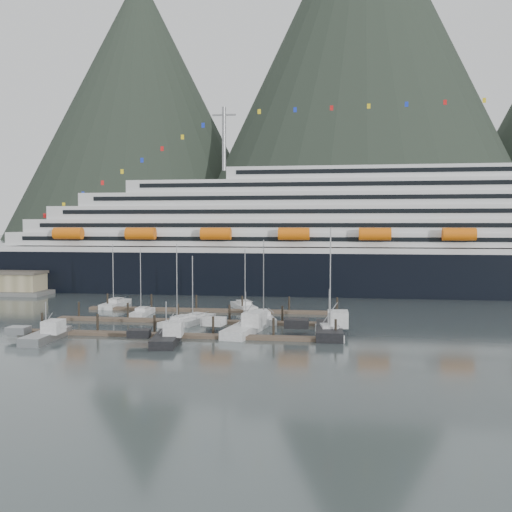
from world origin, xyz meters
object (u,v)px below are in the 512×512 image
Objects in this scene: sailboat_e at (116,305)px; trawler_c at (245,327)px; sailboat_a at (142,313)px; trawler_b at (165,338)px; sailboat_d at (262,318)px; sailboat_c at (196,320)px; trawler_a at (45,334)px; sailboat_f at (244,307)px; sailboat_b at (180,322)px; cruise_ship at (384,243)px; trawler_d at (328,329)px; sailboat_h at (329,333)px.

trawler_c is (30.64, -25.40, 0.47)m from sailboat_e.
sailboat_e reaches higher than sailboat_a.
sailboat_d is at bearing -34.08° from trawler_b.
sailboat_c is 25.16m from trawler_a.
sailboat_f reaches higher than trawler_c.
sailboat_b reaches higher than sailboat_a.
cruise_ship reaches higher than sailboat_c.
sailboat_c is (11.68, -6.76, -0.00)m from sailboat_a.
sailboat_a reaches higher than trawler_d.
trawler_d is (-0.15, 1.11, 0.49)m from sailboat_h.
sailboat_d is at bearing 31.59° from sailboat_h.
sailboat_c is at bearing -46.76° from trawler_a.
trawler_c reaches higher than trawler_a.
sailboat_a is 0.96× the size of sailboat_e.
trawler_d is (43.35, -25.33, 0.53)m from sailboat_e.
trawler_a is (-6.01, -24.64, 0.40)m from sailboat_a.
sailboat_a is at bearing 64.38° from trawler_d.
sailboat_a is at bearing -135.64° from cruise_ship.
sailboat_e is at bearing 59.48° from trawler_c.
sailboat_e reaches higher than sailboat_c.
trawler_d is at bearing -80.53° from trawler_c.
trawler_c is (-24.88, -60.35, -11.14)m from cruise_ship.
sailboat_a is at bearing 75.17° from sailboat_c.
trawler_b is at bearing 144.15° from trawler_c.
cruise_ship reaches higher than sailboat_h.
sailboat_h is at bearing -80.08° from trawler_a.
sailboat_a is 13.85m from sailboat_e.
cruise_ship is 62.48m from trawler_d.
sailboat_e is 26.30m from sailboat_f.
cruise_ship is 88.08m from trawler_a.
trawler_b is (0.15, -17.90, 0.44)m from sailboat_c.
sailboat_f is 0.95× the size of trawler_d.
sailboat_e is at bearing 49.40° from sailboat_h.
sailboat_d is at bearing -54.25° from trawler_a.
sailboat_c reaches higher than trawler_c.
sailboat_c is at bearing 137.03° from sailboat_f.
sailboat_f is (-5.43, 12.85, -0.01)m from sailboat_d.
trawler_c is (-12.86, 1.04, 0.43)m from sailboat_h.
sailboat_h reaches higher than trawler_b.
sailboat_f reaches higher than trawler_b.
sailboat_a is at bearing -138.08° from sailboat_e.
sailboat_f is at bearing -0.70° from sailboat_b.
sailboat_b is 1.17× the size of sailboat_c.
trawler_c is (9.61, 9.61, 0.05)m from trawler_b.
sailboat_e is (-55.53, -34.95, -11.61)m from cruise_ship.
sailboat_d is at bearing -116.47° from cruise_ship.
sailboat_b is at bearing 133.19° from sailboat_f.
trawler_c is at bearing 164.29° from sailboat_f.
sailboat_e is at bearing 57.76° from trawler_d.
trawler_d is (12.71, 0.07, 0.06)m from trawler_c.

